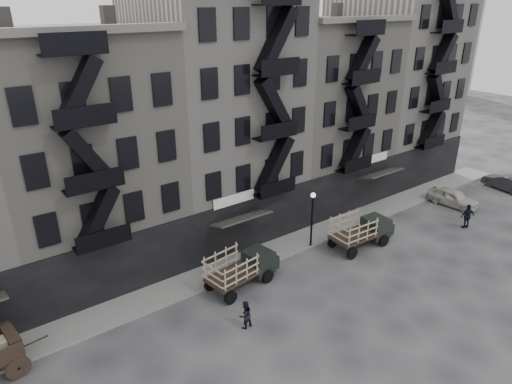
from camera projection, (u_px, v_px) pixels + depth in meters
ground at (304, 278)px, 29.32m from camera, size 140.00×140.00×0.00m
sidewalk at (268, 252)px, 32.07m from camera, size 55.00×2.50×0.15m
building_midwest at (81, 157)px, 28.17m from camera, size 10.00×11.35×16.20m
building_center at (218, 118)px, 33.25m from camera, size 10.00×11.35×18.20m
building_mideast at (317, 113)px, 39.11m from camera, size 10.00×11.35×16.20m
building_east at (394, 83)px, 43.98m from camera, size 10.00×11.35×19.20m
lamp_post at (312, 212)px, 31.79m from camera, size 0.36×0.36×4.28m
stake_truck_west at (241, 265)px, 28.02m from camera, size 5.19×2.62×2.51m
stake_truck_east at (361, 228)px, 32.51m from camera, size 5.16×2.32×2.54m
car_east at (453, 198)px, 39.25m from camera, size 2.22×4.43×1.45m
car_far at (507, 183)px, 42.46m from camera, size 2.00×4.46×1.42m
pedestrian_mid at (245, 315)px, 24.60m from camera, size 0.84×0.67×1.65m
policeman at (467, 216)px, 35.29m from camera, size 1.26×0.90×1.98m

